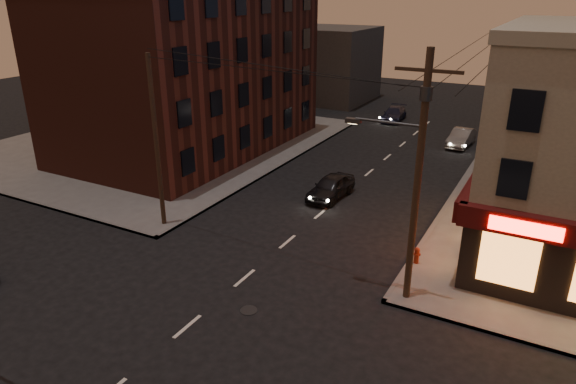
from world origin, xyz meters
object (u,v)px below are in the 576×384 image
Objects in this scene: sedan_mid at (461,138)px; sedan_far at (394,114)px; fire_hydrant at (417,254)px; sedan_near at (331,187)px.

sedan_mid is 9.45m from sedan_far.
sedan_mid is 21.12m from fire_hydrant.
fire_hydrant is at bearing -35.88° from sedan_near.
sedan_near reaches higher than sedan_mid.
sedan_far is at bearing 101.19° from sedan_near.
sedan_near is at bearing -103.64° from sedan_mid.
sedan_near is 16.00m from sedan_mid.
sedan_near is 5.23× the size of fire_hydrant.
sedan_mid reaches higher than sedan_far.
sedan_mid reaches higher than fire_hydrant.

